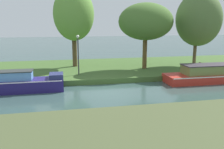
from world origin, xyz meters
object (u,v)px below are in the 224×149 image
object	(u,v)px
lamp_post	(78,50)
mooring_post_far	(200,68)
willow_tree_left	(74,14)
red_narrowboat	(207,74)
willow_tree_centre	(146,22)
willow_tree_right	(198,19)

from	to	relation	value
lamp_post	mooring_post_far	bearing A→B (deg)	-7.78
mooring_post_far	willow_tree_left	bearing A→B (deg)	154.51
willow_tree_left	red_narrowboat	bearing A→B (deg)	-32.20
willow_tree_left	lamp_post	size ratio (longest dim) A/B	2.28
mooring_post_far	red_narrowboat	bearing A→B (deg)	-96.12
mooring_post_far	willow_tree_centre	bearing A→B (deg)	143.93
willow_tree_right	lamp_post	distance (m)	11.35
lamp_post	willow_tree_right	bearing A→B (deg)	7.43
willow_tree_left	lamp_post	world-z (taller)	willow_tree_left
willow_tree_right	mooring_post_far	world-z (taller)	willow_tree_right
red_narrowboat	willow_tree_left	size ratio (longest dim) A/B	0.87
willow_tree_right	mooring_post_far	size ratio (longest dim) A/B	7.63
red_narrowboat	mooring_post_far	world-z (taller)	red_narrowboat
willow_tree_left	willow_tree_centre	size ratio (longest dim) A/B	1.24
willow_tree_centre	mooring_post_far	bearing A→B (deg)	-36.07
willow_tree_centre	willow_tree_right	world-z (taller)	willow_tree_right
willow_tree_right	lamp_post	world-z (taller)	willow_tree_right
red_narrowboat	mooring_post_far	xyz separation A→B (m)	(0.15, 1.42, 0.27)
red_narrowboat	willow_tree_right	xyz separation A→B (m)	(1.33, 4.20, 4.18)
willow_tree_right	lamp_post	xyz separation A→B (m)	(-11.00, -1.43, -2.39)
willow_tree_left	willow_tree_right	xyz separation A→B (m)	(11.08, -1.95, -0.43)
lamp_post	willow_tree_centre	bearing A→B (deg)	13.19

